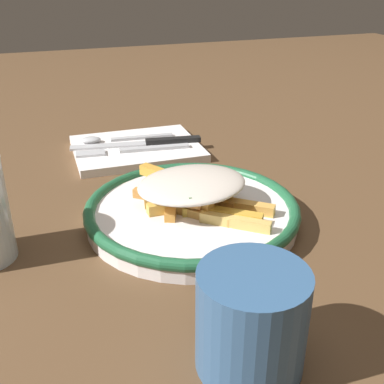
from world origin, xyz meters
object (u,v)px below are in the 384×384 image
at_px(fries_heap, 195,190).
at_px(fork, 133,150).
at_px(knife, 148,142).
at_px(coffee_mug, 250,319).
at_px(plate, 192,212).
at_px(spoon, 111,139).
at_px(napkin, 137,149).

height_order(fries_heap, fork, fries_heap).
bearing_deg(fork, knife, -52.60).
bearing_deg(coffee_mug, plate, -8.36).
bearing_deg(fries_heap, coffee_mug, 170.70).
height_order(fork, spoon, spoon).
bearing_deg(coffee_mug, fork, -1.65).
bearing_deg(napkin, knife, -99.04).
height_order(plate, fork, plate).
distance_m(plate, fork, 0.22).
relative_size(plate, napkin, 1.28).
bearing_deg(spoon, plate, -171.32).
xyz_separation_m(plate, napkin, (0.25, 0.01, -0.01)).
bearing_deg(napkin, spoon, 48.35).
relative_size(spoon, coffee_mug, 1.39).
bearing_deg(fries_heap, knife, -1.69).
xyz_separation_m(knife, coffee_mug, (-0.47, 0.04, 0.03)).
bearing_deg(fork, spoon, 21.53).
distance_m(plate, spoon, 0.28).
height_order(napkin, knife, knife).
bearing_deg(knife, coffee_mug, 174.66).
height_order(plate, spoon, plate).
height_order(fork, coffee_mug, coffee_mug).
distance_m(fork, coffee_mug, 0.44).
bearing_deg(fork, coffee_mug, 178.35).
relative_size(plate, fries_heap, 1.42).
xyz_separation_m(napkin, knife, (-0.00, -0.02, 0.01)).
relative_size(plate, knife, 1.20).
xyz_separation_m(fork, knife, (0.02, -0.03, 0.00)).
distance_m(fries_heap, spoon, 0.28).
xyz_separation_m(plate, knife, (0.24, -0.01, 0.00)).
height_order(napkin, fork, fork).
xyz_separation_m(fries_heap, fork, (0.22, 0.02, -0.03)).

